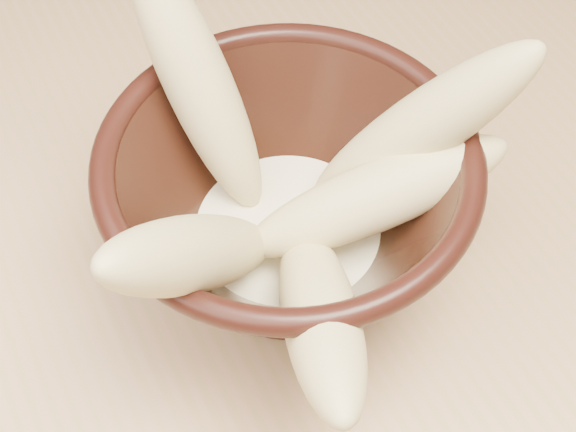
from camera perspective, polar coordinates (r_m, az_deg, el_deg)
name	(u,v)px	position (r m, az deg, el deg)	size (l,w,h in m)	color
table	(252,331)	(0.59, -2.55, -8.15)	(1.20, 0.80, 0.75)	tan
bowl	(288,206)	(0.47, 0.00, 0.72)	(0.22, 0.22, 0.12)	black
milk_puddle	(288,234)	(0.49, 0.00, -1.29)	(0.12, 0.12, 0.02)	#FBEFC9
banana_upright	(198,83)	(0.47, -6.39, 9.37)	(0.04, 0.04, 0.17)	#CCBC78
banana_left	(196,254)	(0.41, -6.58, -2.67)	(0.04, 0.04, 0.17)	#CCBC78
banana_right	(417,132)	(0.46, 9.14, 5.93)	(0.04, 0.04, 0.17)	#CCBC78
banana_across	(375,197)	(0.45, 6.20, 1.36)	(0.04, 0.04, 0.16)	#CCBC78
banana_front	(319,313)	(0.41, 2.25, -6.88)	(0.04, 0.04, 0.17)	#CCBC78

